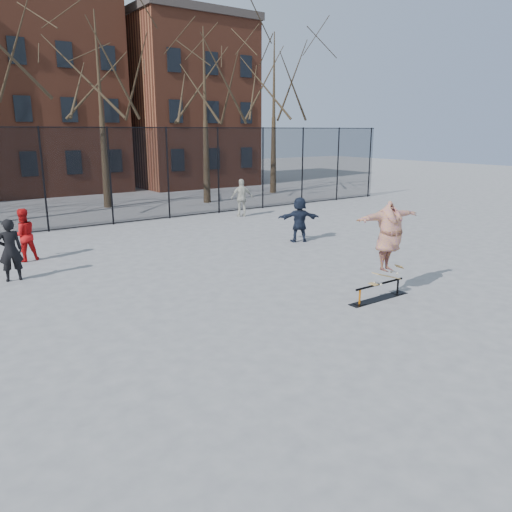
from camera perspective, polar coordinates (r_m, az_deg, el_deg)
ground at (r=10.16m, az=3.41°, el=-8.06°), size 100.00×100.00×0.00m
skate_rail at (r=12.03m, az=13.91°, el=-4.10°), size 1.78×0.27×0.39m
skateboard at (r=12.11m, az=14.67°, el=-2.58°), size 0.91×0.22×0.11m
skater at (r=11.90m, az=14.93°, el=1.44°), size 2.01×0.55×1.63m
bystander_black at (r=14.42m, az=-26.29°, el=0.61°), size 0.62×0.42×1.65m
bystander_red at (r=16.46m, az=-25.07°, el=2.18°), size 0.85×0.70×1.60m
bystander_white at (r=22.87m, az=-1.62°, el=6.66°), size 1.08×0.73×1.71m
bystander_navy at (r=17.65m, az=4.98°, el=4.19°), size 1.53×1.10×1.59m
fence at (r=21.21m, az=-19.45°, el=8.54°), size 34.03×0.07×4.00m
tree_row at (r=25.33m, az=-23.93°, el=21.00°), size 33.66×7.46×10.67m
rowhouses at (r=34.02m, az=-25.35°, el=16.61°), size 29.00×7.00×13.00m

